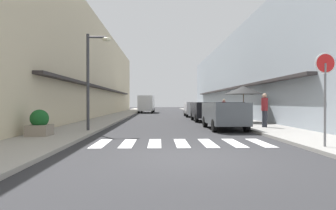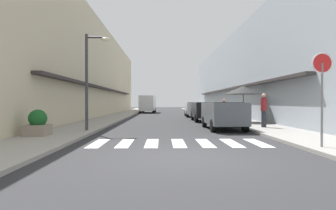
{
  "view_description": "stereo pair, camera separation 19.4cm",
  "coord_description": "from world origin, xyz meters",
  "px_view_note": "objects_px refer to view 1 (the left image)",
  "views": [
    {
      "loc": [
        -0.79,
        -7.43,
        1.47
      ],
      "look_at": [
        -0.12,
        14.28,
        1.25
      ],
      "focal_mm": 30.29,
      "sensor_mm": 36.0,
      "label": 1
    },
    {
      "loc": [
        -0.6,
        -7.44,
        1.47
      ],
      "look_at": [
        -0.12,
        14.28,
        1.25
      ],
      "focal_mm": 30.29,
      "sensor_mm": 36.0,
      "label": 2
    }
  ],
  "objects_px": {
    "parked_car_mid": "(205,109)",
    "planter_corner": "(39,124)",
    "delivery_van": "(147,103)",
    "pedestrian_walking_near": "(265,109)",
    "round_street_sign": "(325,75)",
    "pedestrian_walking_far": "(224,109)",
    "parked_car_near": "(224,112)",
    "parked_car_far": "(194,108)",
    "cafe_umbrella": "(244,90)",
    "street_lamp": "(92,70)"
  },
  "relations": [
    {
      "from": "parked_car_mid",
      "to": "cafe_umbrella",
      "type": "distance_m",
      "value": 3.65
    },
    {
      "from": "parked_car_near",
      "to": "parked_car_mid",
      "type": "height_order",
      "value": "same"
    },
    {
      "from": "round_street_sign",
      "to": "planter_corner",
      "type": "height_order",
      "value": "round_street_sign"
    },
    {
      "from": "planter_corner",
      "to": "cafe_umbrella",
      "type": "bearing_deg",
      "value": 35.54
    },
    {
      "from": "planter_corner",
      "to": "pedestrian_walking_far",
      "type": "xyz_separation_m",
      "value": [
        9.99,
        10.81,
        0.36
      ]
    },
    {
      "from": "round_street_sign",
      "to": "pedestrian_walking_near",
      "type": "relative_size",
      "value": 1.56
    },
    {
      "from": "street_lamp",
      "to": "planter_corner",
      "type": "height_order",
      "value": "street_lamp"
    },
    {
      "from": "round_street_sign",
      "to": "planter_corner",
      "type": "distance_m",
      "value": 10.51
    },
    {
      "from": "parked_car_mid",
      "to": "parked_car_near",
      "type": "bearing_deg",
      "value": -90.0
    },
    {
      "from": "parked_car_far",
      "to": "cafe_umbrella",
      "type": "height_order",
      "value": "cafe_umbrella"
    },
    {
      "from": "planter_corner",
      "to": "pedestrian_walking_near",
      "type": "relative_size",
      "value": 0.58
    },
    {
      "from": "parked_car_mid",
      "to": "delivery_van",
      "type": "relative_size",
      "value": 0.73
    },
    {
      "from": "parked_car_far",
      "to": "delivery_van",
      "type": "relative_size",
      "value": 0.76
    },
    {
      "from": "parked_car_far",
      "to": "street_lamp",
      "type": "relative_size",
      "value": 0.9
    },
    {
      "from": "parked_car_mid",
      "to": "parked_car_far",
      "type": "height_order",
      "value": "same"
    },
    {
      "from": "planter_corner",
      "to": "pedestrian_walking_near",
      "type": "xyz_separation_m",
      "value": [
        10.55,
        3.57,
        0.5
      ]
    },
    {
      "from": "parked_car_mid",
      "to": "parked_car_far",
      "type": "xyz_separation_m",
      "value": [
        0.0,
        6.83,
        0.0
      ]
    },
    {
      "from": "parked_car_near",
      "to": "pedestrian_walking_far",
      "type": "relative_size",
      "value": 2.61
    },
    {
      "from": "round_street_sign",
      "to": "street_lamp",
      "type": "bearing_deg",
      "value": 147.5
    },
    {
      "from": "delivery_van",
      "to": "pedestrian_walking_near",
      "type": "distance_m",
      "value": 25.37
    },
    {
      "from": "pedestrian_walking_far",
      "to": "parked_car_near",
      "type": "bearing_deg",
      "value": 40.38
    },
    {
      "from": "delivery_van",
      "to": "cafe_umbrella",
      "type": "bearing_deg",
      "value": -69.65
    },
    {
      "from": "delivery_van",
      "to": "parked_car_mid",
      "type": "bearing_deg",
      "value": -73.51
    },
    {
      "from": "planter_corner",
      "to": "pedestrian_walking_near",
      "type": "height_order",
      "value": "pedestrian_walking_near"
    },
    {
      "from": "delivery_van",
      "to": "pedestrian_walking_far",
      "type": "bearing_deg",
      "value": -67.9
    },
    {
      "from": "street_lamp",
      "to": "pedestrian_walking_far",
      "type": "distance_m",
      "value": 12.23
    },
    {
      "from": "parked_car_mid",
      "to": "planter_corner",
      "type": "xyz_separation_m",
      "value": [
        -8.33,
        -10.08,
        -0.32
      ]
    },
    {
      "from": "parked_car_far",
      "to": "street_lamp",
      "type": "distance_m",
      "value": 16.37
    },
    {
      "from": "parked_car_near",
      "to": "parked_car_far",
      "type": "relative_size",
      "value": 1.0
    },
    {
      "from": "parked_car_far",
      "to": "pedestrian_walking_near",
      "type": "height_order",
      "value": "pedestrian_walking_near"
    },
    {
      "from": "parked_car_far",
      "to": "cafe_umbrella",
      "type": "bearing_deg",
      "value": -76.41
    },
    {
      "from": "cafe_umbrella",
      "to": "pedestrian_walking_near",
      "type": "bearing_deg",
      "value": -90.65
    },
    {
      "from": "delivery_van",
      "to": "street_lamp",
      "type": "height_order",
      "value": "street_lamp"
    },
    {
      "from": "cafe_umbrella",
      "to": "parked_car_near",
      "type": "bearing_deg",
      "value": -119.31
    },
    {
      "from": "delivery_van",
      "to": "planter_corner",
      "type": "bearing_deg",
      "value": -96.33
    },
    {
      "from": "round_street_sign",
      "to": "cafe_umbrella",
      "type": "height_order",
      "value": "round_street_sign"
    },
    {
      "from": "parked_car_far",
      "to": "street_lamp",
      "type": "height_order",
      "value": "street_lamp"
    },
    {
      "from": "cafe_umbrella",
      "to": "pedestrian_walking_near",
      "type": "height_order",
      "value": "cafe_umbrella"
    },
    {
      "from": "parked_car_far",
      "to": "round_street_sign",
      "type": "bearing_deg",
      "value": -85.58
    },
    {
      "from": "street_lamp",
      "to": "planter_corner",
      "type": "relative_size",
      "value": 4.38
    },
    {
      "from": "delivery_van",
      "to": "round_street_sign",
      "type": "height_order",
      "value": "round_street_sign"
    },
    {
      "from": "parked_car_near",
      "to": "delivery_van",
      "type": "distance_m",
      "value": 24.84
    },
    {
      "from": "round_street_sign",
      "to": "pedestrian_walking_far",
      "type": "bearing_deg",
      "value": 89.55
    },
    {
      "from": "pedestrian_walking_far",
      "to": "parked_car_far",
      "type": "bearing_deg",
      "value": -111.58
    },
    {
      "from": "street_lamp",
      "to": "planter_corner",
      "type": "distance_m",
      "value": 3.6
    },
    {
      "from": "delivery_van",
      "to": "planter_corner",
      "type": "relative_size",
      "value": 5.18
    },
    {
      "from": "planter_corner",
      "to": "street_lamp",
      "type": "bearing_deg",
      "value": 52.61
    },
    {
      "from": "parked_car_mid",
      "to": "delivery_van",
      "type": "distance_m",
      "value": 18.5
    },
    {
      "from": "parked_car_mid",
      "to": "pedestrian_walking_near",
      "type": "xyz_separation_m",
      "value": [
        2.21,
        -6.51,
        0.17
      ]
    },
    {
      "from": "round_street_sign",
      "to": "street_lamp",
      "type": "xyz_separation_m",
      "value": [
        -8.26,
        5.26,
        0.69
      ]
    }
  ]
}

